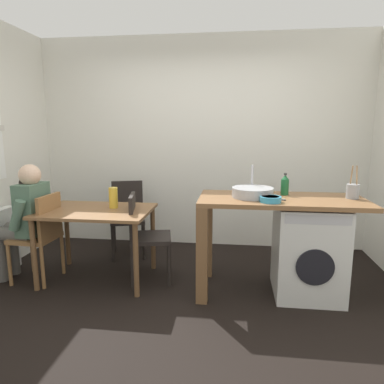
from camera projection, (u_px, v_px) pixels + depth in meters
ground_plane at (181, 306)px, 3.04m from camera, size 5.46×5.46×0.00m
wall_back at (201, 144)px, 4.50m from camera, size 4.60×0.10×2.70m
dining_table at (96, 219)px, 3.48m from camera, size 1.10×0.76×0.74m
chair_person_seat at (41, 233)px, 3.47m from camera, size 0.42×0.42×0.90m
chair_opposite at (144, 232)px, 3.48m from camera, size 0.48×0.48×0.90m
chair_spare_by_wall at (128, 214)px, 4.25m from camera, size 0.50×0.50×0.90m
seated_person at (26, 216)px, 3.47m from camera, size 0.51×0.52×1.20m
kitchen_counter at (258, 214)px, 3.19m from camera, size 1.50×0.68×0.92m
washing_machine at (308, 250)px, 3.19m from camera, size 0.60×0.61×0.86m
sink_basin at (253, 192)px, 3.16m from camera, size 0.38×0.38×0.09m
tap at (252, 179)px, 3.32m from camera, size 0.02×0.02×0.28m
bottle_tall_green at (285, 185)px, 3.27m from camera, size 0.08×0.08×0.21m
mixing_bowl at (270, 199)px, 2.95m from camera, size 0.18×0.18×0.05m
utensil_crock at (353, 191)px, 3.10m from camera, size 0.11×0.11×0.30m
vase at (113, 198)px, 3.52m from camera, size 0.09×0.09×0.21m
scissors at (277, 199)px, 3.04m from camera, size 0.15×0.06×0.01m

